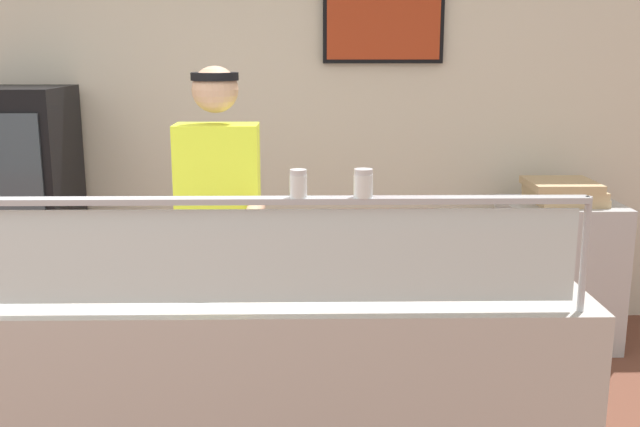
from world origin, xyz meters
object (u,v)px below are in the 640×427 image
pepper_flake_shaker (363,185)px  pizza_tray (207,280)px  worker_figure (220,230)px  drink_fridge (19,219)px  pizza_box_stack (563,192)px  parmesan_shaker (298,185)px  pizza_server (219,276)px

pepper_flake_shaker → pizza_tray: bearing=150.4°
worker_figure → drink_fridge: worker_figure is taller
pepper_flake_shaker → pizza_box_stack: 2.50m
parmesan_shaker → worker_figure: bearing=111.5°
pizza_tray → pepper_flake_shaker: 0.78m
pepper_flake_shaker → pizza_box_stack: (1.39, 2.03, -0.42)m
pepper_flake_shaker → drink_fridge: drink_fridge is taller
pizza_tray → pizza_box_stack: bearing=41.1°
pizza_tray → pizza_box_stack: size_ratio=0.98×
parmesan_shaker → pepper_flake_shaker: size_ratio=0.99×
pizza_server → pizza_box_stack: (1.91, 1.73, -0.01)m
pepper_flake_shaker → pizza_box_stack: size_ratio=0.21×
pizza_server → parmesan_shaker: (0.31, -0.30, 0.41)m
pizza_server → pepper_flake_shaker: (0.52, -0.30, 0.41)m
pepper_flake_shaker → worker_figure: bearing=121.6°
parmesan_shaker → pepper_flake_shaker: 0.21m
pizza_server → parmesan_shaker: size_ratio=3.01×
parmesan_shaker → drink_fridge: bearing=130.2°
parmesan_shaker → worker_figure: size_ratio=0.05×
pizza_tray → pizza_box_stack: (1.96, 1.71, 0.01)m
worker_figure → pizza_tray: bearing=-88.1°
pepper_flake_shaker → drink_fridge: size_ratio=0.06×
parmesan_shaker → worker_figure: (-0.38, 0.96, -0.39)m
pepper_flake_shaker → worker_figure: (-0.59, 0.96, -0.39)m
worker_figure → pizza_box_stack: size_ratio=3.97×
pepper_flake_shaker → drink_fridge: (-1.97, 2.08, -0.59)m
parmesan_shaker → pepper_flake_shaker: (0.21, 0.00, 0.00)m
pizza_box_stack → worker_figure: bearing=-151.6°
pizza_box_stack → pepper_flake_shaker: bearing=-124.4°
pizza_tray → pizza_box_stack: 2.60m
pizza_tray → pizza_server: 0.06m
pizza_tray → drink_fridge: size_ratio=0.27×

